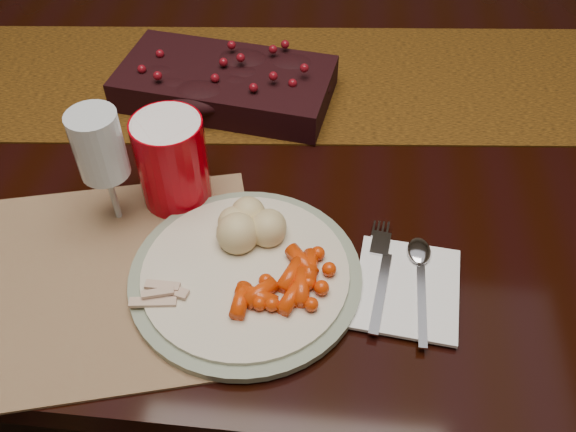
# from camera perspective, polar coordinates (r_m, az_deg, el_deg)

# --- Properties ---
(floor) EXTENTS (5.00, 5.00, 0.00)m
(floor) POSITION_cam_1_polar(r_m,az_deg,el_deg) (1.55, -0.02, -13.90)
(floor) COLOR black
(floor) RESTS_ON ground
(dining_table) EXTENTS (1.80, 1.00, 0.75)m
(dining_table) POSITION_cam_1_polar(r_m,az_deg,el_deg) (1.24, -0.02, -5.32)
(dining_table) COLOR black
(dining_table) RESTS_ON floor
(table_runner) EXTENTS (1.70, 0.50, 0.00)m
(table_runner) POSITION_cam_1_polar(r_m,az_deg,el_deg) (1.07, 3.43, 12.57)
(table_runner) COLOR black
(table_runner) RESTS_ON dining_table
(centerpiece) EXTENTS (0.36, 0.22, 0.07)m
(centerpiece) POSITION_cam_1_polar(r_m,az_deg,el_deg) (1.01, -5.89, 12.63)
(centerpiece) COLOR black
(centerpiece) RESTS_ON table_runner
(placemat_main) EXTENTS (0.51, 0.43, 0.00)m
(placemat_main) POSITION_cam_1_polar(r_m,az_deg,el_deg) (0.79, -19.16, -5.87)
(placemat_main) COLOR brown
(placemat_main) RESTS_ON dining_table
(dinner_plate) EXTENTS (0.33, 0.33, 0.02)m
(dinner_plate) POSITION_cam_1_polar(r_m,az_deg,el_deg) (0.75, -3.99, -5.47)
(dinner_plate) COLOR beige
(dinner_plate) RESTS_ON placemat_main
(baby_carrots) EXTENTS (0.12, 0.10, 0.02)m
(baby_carrots) POSITION_cam_1_polar(r_m,az_deg,el_deg) (0.72, -1.35, -6.01)
(baby_carrots) COLOR red
(baby_carrots) RESTS_ON dinner_plate
(mashed_potatoes) EXTENTS (0.11, 0.10, 0.05)m
(mashed_potatoes) POSITION_cam_1_polar(r_m,az_deg,el_deg) (0.76, -3.78, -0.54)
(mashed_potatoes) COLOR beige
(mashed_potatoes) RESTS_ON dinner_plate
(turkey_shreds) EXTENTS (0.09, 0.08, 0.02)m
(turkey_shreds) POSITION_cam_1_polar(r_m,az_deg,el_deg) (0.72, -11.71, -7.02)
(turkey_shreds) COLOR tan
(turkey_shreds) RESTS_ON dinner_plate
(napkin) EXTENTS (0.14, 0.15, 0.00)m
(napkin) POSITION_cam_1_polar(r_m,az_deg,el_deg) (0.75, 11.09, -6.62)
(napkin) COLOR white
(napkin) RESTS_ON placemat_main
(fork) EXTENTS (0.04, 0.16, 0.00)m
(fork) POSITION_cam_1_polar(r_m,az_deg,el_deg) (0.75, 8.66, -5.87)
(fork) COLOR silver
(fork) RESTS_ON napkin
(spoon) EXTENTS (0.03, 0.15, 0.00)m
(spoon) POSITION_cam_1_polar(r_m,az_deg,el_deg) (0.75, 12.32, -6.50)
(spoon) COLOR white
(spoon) RESTS_ON napkin
(red_cup) EXTENTS (0.11, 0.11, 0.13)m
(red_cup) POSITION_cam_1_polar(r_m,az_deg,el_deg) (0.82, -10.78, 5.05)
(red_cup) COLOR #AF000B
(red_cup) RESTS_ON placemat_main
(wine_glass) EXTENTS (0.08, 0.08, 0.17)m
(wine_glass) POSITION_cam_1_polar(r_m,az_deg,el_deg) (0.79, -16.67, 4.10)
(wine_glass) COLOR silver
(wine_glass) RESTS_ON dining_table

